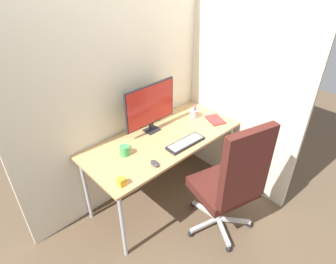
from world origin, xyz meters
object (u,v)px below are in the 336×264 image
at_px(keyboard, 186,143).
at_px(mouse, 155,163).
at_px(desk_clamp_accessory, 122,182).
at_px(office_chair, 232,181).
at_px(monitor, 150,106).
at_px(pen_holder, 194,113).
at_px(coffee_mug, 125,150).
at_px(notebook, 215,120).

bearing_deg(keyboard, mouse, -176.11).
bearing_deg(desk_clamp_accessory, office_chair, -33.08).
bearing_deg(keyboard, monitor, 100.02).
height_order(keyboard, mouse, mouse).
relative_size(pen_holder, coffee_mug, 1.41).
height_order(monitor, desk_clamp_accessory, monitor).
xyz_separation_m(keyboard, notebook, (0.53, 0.08, -0.01)).
relative_size(keyboard, coffee_mug, 3.33).
xyz_separation_m(monitor, coffee_mug, (-0.42, -0.14, -0.22)).
relative_size(office_chair, desk_clamp_accessory, 18.02).
xyz_separation_m(pen_holder, coffee_mug, (-0.92, -0.03, 0.00)).
relative_size(office_chair, mouse, 12.26).
bearing_deg(office_chair, notebook, 49.37).
height_order(coffee_mug, desk_clamp_accessory, coffee_mug).
bearing_deg(coffee_mug, office_chair, -56.72).
relative_size(pen_holder, desk_clamp_accessory, 2.46).
bearing_deg(desk_clamp_accessory, pen_holder, 15.23).
bearing_deg(notebook, keyboard, -149.56).
bearing_deg(coffee_mug, mouse, -71.10).
height_order(monitor, coffee_mug, monitor).
height_order(monitor, pen_holder, monitor).
distance_m(mouse, notebook, 0.93).
distance_m(office_chair, mouse, 0.66).
bearing_deg(coffee_mug, desk_clamp_accessory, -129.82).
bearing_deg(office_chair, mouse, 129.84).
bearing_deg(pen_holder, mouse, -159.46).
distance_m(keyboard, coffee_mug, 0.55).
distance_m(keyboard, desk_clamp_accessory, 0.73).
relative_size(office_chair, notebook, 5.84).
xyz_separation_m(coffee_mug, desk_clamp_accessory, (-0.24, -0.29, -0.01)).
distance_m(pen_holder, notebook, 0.23).
xyz_separation_m(mouse, pen_holder, (0.82, 0.31, 0.03)).
bearing_deg(pen_holder, desk_clamp_accessory, -164.77).
relative_size(mouse, coffee_mug, 0.84).
bearing_deg(notebook, monitor, 174.23).
relative_size(monitor, desk_clamp_accessory, 8.44).
bearing_deg(coffee_mug, notebook, -9.64).
height_order(keyboard, coffee_mug, coffee_mug).
bearing_deg(keyboard, desk_clamp_accessory, -177.35).
bearing_deg(pen_holder, monitor, 167.19).
height_order(keyboard, pen_holder, pen_holder).
bearing_deg(monitor, office_chair, -84.60).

